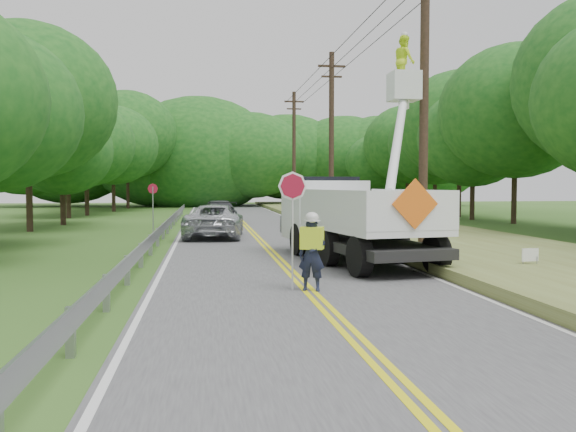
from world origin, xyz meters
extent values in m
plane|color=#2C4F19|center=(0.00, 0.00, 0.00)|extent=(140.00, 140.00, 0.00)
cube|color=#444446|center=(0.00, 14.00, 0.01)|extent=(7.20, 96.00, 0.02)
cube|color=yellow|center=(-0.10, 14.00, 0.02)|extent=(0.12, 96.00, 0.00)
cube|color=yellow|center=(0.10, 14.00, 0.02)|extent=(0.12, 96.00, 0.00)
cube|color=silver|center=(-3.45, 14.00, 0.02)|extent=(0.12, 96.00, 0.00)
cube|color=silver|center=(3.45, 14.00, 0.02)|extent=(0.12, 96.00, 0.00)
cube|color=gray|center=(-4.10, -2.00, 0.35)|extent=(0.12, 0.14, 0.70)
cube|color=gray|center=(-4.10, 1.00, 0.35)|extent=(0.12, 0.14, 0.70)
cube|color=gray|center=(-4.10, 4.00, 0.35)|extent=(0.12, 0.14, 0.70)
cube|color=gray|center=(-4.10, 7.00, 0.35)|extent=(0.12, 0.14, 0.70)
cube|color=gray|center=(-4.10, 10.00, 0.35)|extent=(0.12, 0.14, 0.70)
cube|color=gray|center=(-4.10, 13.00, 0.35)|extent=(0.12, 0.14, 0.70)
cube|color=gray|center=(-4.10, 16.00, 0.35)|extent=(0.12, 0.14, 0.70)
cube|color=gray|center=(-4.10, 19.00, 0.35)|extent=(0.12, 0.14, 0.70)
cube|color=gray|center=(-4.10, 22.00, 0.35)|extent=(0.12, 0.14, 0.70)
cube|color=gray|center=(-4.10, 25.00, 0.35)|extent=(0.12, 0.14, 0.70)
cube|color=gray|center=(-4.10, 28.00, 0.35)|extent=(0.12, 0.14, 0.70)
cube|color=gray|center=(-4.10, 31.00, 0.35)|extent=(0.12, 0.14, 0.70)
cube|color=gray|center=(-4.10, 34.00, 0.35)|extent=(0.12, 0.14, 0.70)
cube|color=gray|center=(-4.10, 37.00, 0.35)|extent=(0.12, 0.14, 0.70)
cube|color=gray|center=(-4.00, 15.00, 0.60)|extent=(0.05, 48.00, 0.34)
cylinder|color=black|center=(5.00, 9.00, 5.00)|extent=(0.30, 0.30, 10.00)
cylinder|color=black|center=(5.00, 24.00, 5.00)|extent=(0.30, 0.30, 10.00)
cube|color=black|center=(5.00, 24.00, 9.20)|extent=(1.60, 0.12, 0.12)
cube|color=black|center=(5.00, 24.00, 8.60)|extent=(1.20, 0.10, 0.10)
cylinder|color=black|center=(5.00, 39.00, 5.00)|extent=(0.30, 0.30, 10.00)
cube|color=black|center=(5.00, 39.00, 9.20)|extent=(1.60, 0.12, 0.12)
cube|color=black|center=(5.00, 39.00, 8.60)|extent=(1.20, 0.10, 0.10)
cylinder|color=black|center=(4.30, 17.50, 9.10)|extent=(0.03, 43.00, 0.03)
cylinder|color=black|center=(5.00, 17.50, 9.10)|extent=(0.03, 43.00, 0.03)
cylinder|color=black|center=(5.70, 17.50, 9.10)|extent=(0.03, 43.00, 0.03)
cube|color=brown|center=(7.10, 14.00, 0.15)|extent=(7.00, 96.00, 0.30)
cylinder|color=#332319|center=(-11.04, 21.21, 1.90)|extent=(0.32, 0.32, 3.80)
ellipsoid|color=#154B18|center=(-11.04, 21.21, 6.54)|extent=(8.86, 8.86, 7.80)
cylinder|color=#332319|center=(-10.53, 26.11, 1.26)|extent=(0.32, 0.32, 2.52)
ellipsoid|color=#154B18|center=(-10.53, 26.11, 4.34)|extent=(5.88, 5.88, 5.18)
cylinder|color=#332319|center=(-11.84, 33.58, 1.29)|extent=(0.32, 0.32, 2.58)
ellipsoid|color=#154B18|center=(-11.84, 33.58, 4.44)|extent=(6.01, 6.01, 5.29)
cylinder|color=#332319|center=(-11.27, 37.15, 1.59)|extent=(0.32, 0.32, 3.17)
ellipsoid|color=#154B18|center=(-11.27, 37.15, 5.46)|extent=(7.40, 7.40, 6.51)
cylinder|color=#332319|center=(-10.24, 43.65, 1.68)|extent=(0.32, 0.32, 3.36)
ellipsoid|color=#154B18|center=(-10.24, 43.65, 5.78)|extent=(7.83, 7.83, 6.89)
cylinder|color=#332319|center=(-9.90, 50.60, 2.11)|extent=(0.32, 0.32, 4.22)
ellipsoid|color=#154B18|center=(-9.90, 50.60, 7.26)|extent=(9.84, 9.84, 8.66)
cylinder|color=#332319|center=(16.20, 23.69, 1.96)|extent=(0.32, 0.32, 3.92)
ellipsoid|color=#154B18|center=(16.20, 23.69, 6.75)|extent=(9.15, 9.15, 8.05)
cylinder|color=#332319|center=(15.49, 27.91, 1.59)|extent=(0.32, 0.32, 3.19)
ellipsoid|color=#154B18|center=(15.49, 27.91, 5.49)|extent=(7.43, 7.43, 6.54)
cylinder|color=#332319|center=(16.06, 31.36, 1.93)|extent=(0.32, 0.32, 3.87)
ellipsoid|color=#154B18|center=(16.06, 31.36, 6.66)|extent=(9.03, 9.03, 7.95)
cylinder|color=#332319|center=(16.68, 37.62, 1.69)|extent=(0.32, 0.32, 3.37)
ellipsoid|color=#154B18|center=(16.68, 37.62, 5.81)|extent=(7.87, 7.87, 6.93)
cylinder|color=#332319|center=(16.47, 43.94, 1.78)|extent=(0.32, 0.32, 3.56)
ellipsoid|color=#154B18|center=(16.47, 43.94, 6.13)|extent=(8.30, 8.30, 7.31)
cylinder|color=#332319|center=(14.71, 48.31, 1.34)|extent=(0.32, 0.32, 2.68)
ellipsoid|color=#154B18|center=(14.71, 48.31, 4.61)|extent=(6.25, 6.25, 5.50)
ellipsoid|color=#154B18|center=(-21.00, 55.26, 5.50)|extent=(11.21, 8.41, 8.41)
ellipsoid|color=#154B18|center=(-17.04, 57.94, 5.50)|extent=(13.92, 10.44, 10.44)
ellipsoid|color=#154B18|center=(-12.14, 57.28, 5.50)|extent=(10.55, 7.91, 7.91)
ellipsoid|color=#154B18|center=(-7.32, 56.41, 5.50)|extent=(14.86, 11.15, 11.15)
ellipsoid|color=#154B18|center=(-2.99, 56.15, 5.50)|extent=(17.21, 12.91, 12.91)
ellipsoid|color=#154B18|center=(2.46, 54.40, 5.50)|extent=(12.35, 9.26, 9.26)
ellipsoid|color=#154B18|center=(7.06, 57.79, 5.50)|extent=(12.93, 9.70, 9.70)
ellipsoid|color=#154B18|center=(13.51, 56.98, 5.50)|extent=(12.52, 9.39, 9.39)
ellipsoid|color=#154B18|center=(17.44, 56.09, 5.50)|extent=(12.44, 9.33, 9.33)
ellipsoid|color=#154B18|center=(22.13, 54.07, 5.50)|extent=(13.32, 9.99, 9.99)
imported|color=#191E33|center=(0.06, 2.54, 0.83)|extent=(0.69, 0.57, 1.62)
cube|color=#B8D920|center=(0.06, 2.54, 1.19)|extent=(0.57, 0.45, 0.49)
ellipsoid|color=silver|center=(0.06, 2.54, 1.65)|extent=(0.30, 0.30, 0.24)
cylinder|color=#B7B7B7|center=(-0.34, 2.74, 1.15)|extent=(0.04, 0.04, 2.26)
cylinder|color=maroon|center=(-0.34, 2.74, 2.34)|extent=(0.65, 0.05, 0.65)
cylinder|color=black|center=(1.61, 4.33, 0.55)|extent=(0.50, 1.10, 1.06)
cylinder|color=black|center=(3.78, 4.68, 0.55)|extent=(0.50, 1.10, 1.06)
cylinder|color=black|center=(1.25, 6.50, 0.55)|extent=(0.50, 1.10, 1.06)
cylinder|color=black|center=(3.43, 6.86, 0.55)|extent=(0.50, 1.10, 1.06)
cylinder|color=black|center=(0.81, 9.23, 0.55)|extent=(0.50, 1.10, 1.06)
cylinder|color=black|center=(2.98, 9.58, 0.55)|extent=(0.50, 1.10, 1.06)
cube|color=black|center=(2.29, 7.01, 0.63)|extent=(3.42, 7.34, 0.28)
cube|color=white|center=(2.41, 6.25, 1.18)|extent=(3.32, 5.41, 0.24)
cube|color=white|center=(1.18, 6.05, 1.73)|extent=(0.88, 5.02, 0.99)
cube|color=white|center=(3.64, 6.45, 1.73)|extent=(0.88, 5.02, 0.99)
cube|color=white|center=(2.81, 3.77, 1.73)|extent=(2.51, 0.47, 0.99)
cube|color=white|center=(1.81, 9.95, 1.51)|extent=(2.78, 2.47, 1.98)
cube|color=black|center=(1.77, 10.16, 2.23)|extent=(2.41, 1.77, 0.83)
cube|color=white|center=(2.61, 5.05, 1.73)|extent=(1.14, 1.14, 0.88)
cube|color=white|center=(4.30, 9.00, 5.62)|extent=(0.94, 0.94, 0.94)
imported|color=#B8D920|center=(4.30, 9.00, 6.47)|extent=(0.62, 0.80, 1.65)
cube|color=orange|center=(2.83, 3.69, 1.89)|extent=(1.24, 0.24, 1.25)
imported|color=silver|center=(-1.88, 16.42, 0.75)|extent=(2.88, 5.47, 1.47)
imported|color=#363A3D|center=(-1.50, 27.34, 0.71)|extent=(2.40, 4.92, 1.38)
cylinder|color=gray|center=(-4.85, 19.82, 1.13)|extent=(0.06, 0.06, 2.27)
cylinder|color=maroon|center=(-4.85, 19.82, 2.17)|extent=(0.49, 0.22, 0.52)
cube|color=white|center=(6.14, 4.17, 0.54)|extent=(0.49, 0.09, 0.34)
cylinder|color=gray|center=(5.95, 4.17, 0.24)|extent=(0.02, 0.02, 0.49)
cylinder|color=gray|center=(6.34, 4.17, 0.24)|extent=(0.02, 0.02, 0.49)
camera|label=1|loc=(-2.25, -10.48, 2.37)|focal=37.58mm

